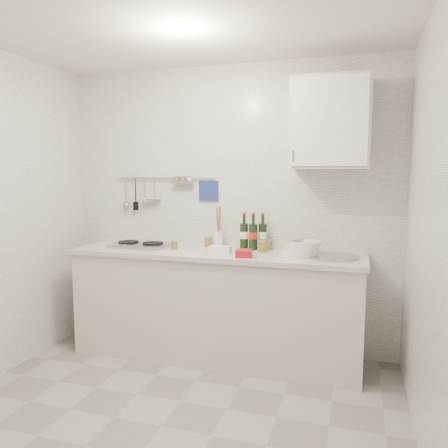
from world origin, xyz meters
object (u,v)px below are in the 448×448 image
wall_cabinet (330,124)px  wine_bottles (253,231)px  plate_stack_hob (137,245)px  plate_stack_sink (302,248)px  utensil_crock (218,237)px

wall_cabinet → wine_bottles: 1.07m
plate_stack_hob → wine_bottles: bearing=8.9°
plate_stack_hob → plate_stack_sink: (1.45, -0.01, 0.04)m
plate_stack_hob → utensil_crock: 0.73m
wall_cabinet → wine_bottles: bearing=175.0°
plate_stack_hob → utensil_crock: size_ratio=0.80×
wall_cabinet → plate_stack_hob: (-1.64, -0.11, -1.02)m
wall_cabinet → plate_stack_hob: bearing=-176.3°
plate_stack_sink → wine_bottles: 0.47m
plate_stack_sink → wall_cabinet: bearing=31.3°
wall_cabinet → utensil_crock: bearing=174.2°
plate_stack_hob → plate_stack_sink: size_ratio=0.91×
wall_cabinet → utensil_crock: size_ratio=1.92×
plate_stack_hob → plate_stack_sink: 1.45m
wine_bottles → utensil_crock: bearing=172.7°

